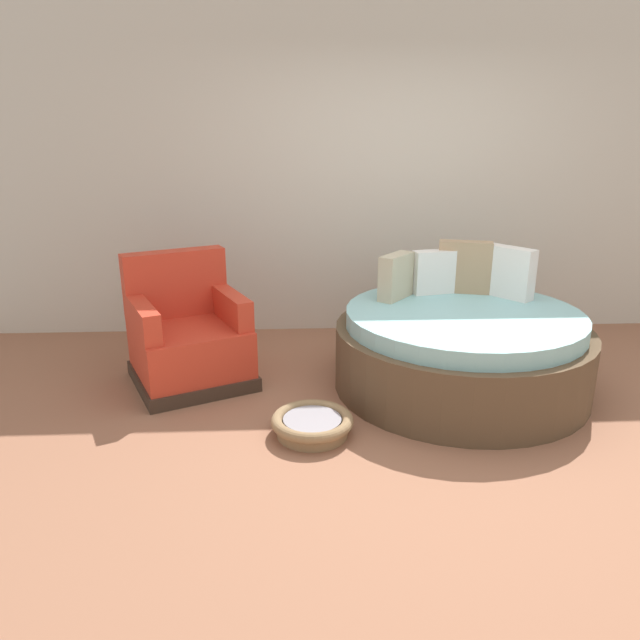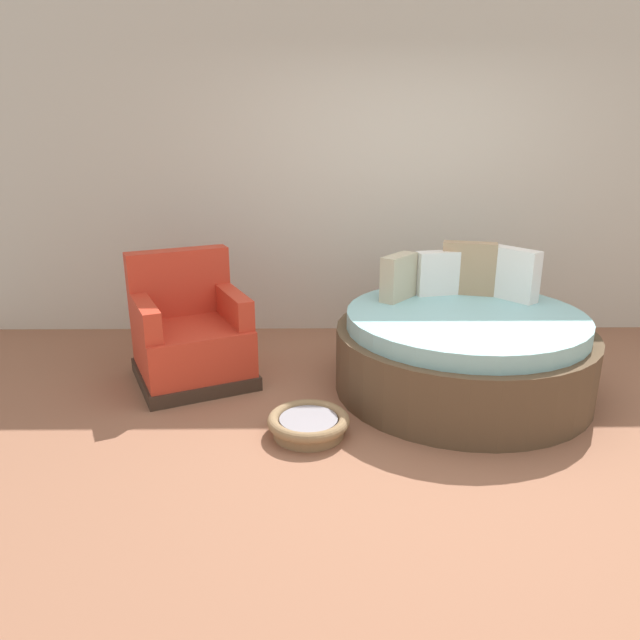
% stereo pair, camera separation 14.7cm
% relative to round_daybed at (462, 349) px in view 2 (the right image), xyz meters
% --- Properties ---
extents(ground_plane, '(8.00, 8.00, 0.02)m').
position_rel_round_daybed_xyz_m(ground_plane, '(-0.31, -0.72, -0.31)').
color(ground_plane, '#936047').
extents(back_wall, '(8.00, 0.12, 2.86)m').
position_rel_round_daybed_xyz_m(back_wall, '(-0.31, 1.41, 1.13)').
color(back_wall, beige).
rests_on(back_wall, ground_plane).
extents(round_daybed, '(1.81, 1.81, 0.98)m').
position_rel_round_daybed_xyz_m(round_daybed, '(0.00, 0.00, 0.00)').
color(round_daybed, brown).
rests_on(round_daybed, ground_plane).
extents(red_armchair, '(1.06, 1.06, 0.94)m').
position_rel_round_daybed_xyz_m(red_armchair, '(-1.99, 0.21, 0.03)').
color(red_armchair, '#38281E').
rests_on(red_armchair, ground_plane).
extents(pet_basket, '(0.51, 0.51, 0.13)m').
position_rel_round_daybed_xyz_m(pet_basket, '(-1.10, -0.68, -0.23)').
color(pet_basket, '#8E704C').
rests_on(pet_basket, ground_plane).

